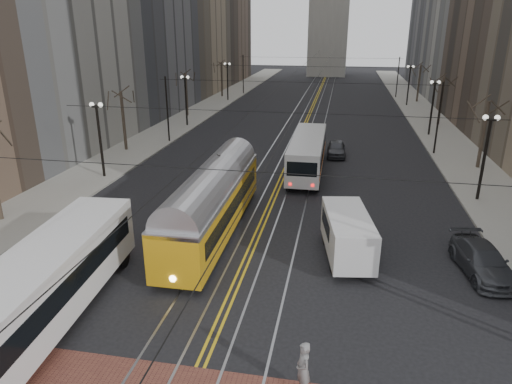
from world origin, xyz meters
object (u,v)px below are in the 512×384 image
at_px(transit_bus, 40,294).
at_px(cargo_van, 347,237).
at_px(sedan_parked, 482,260).
at_px(rear_bus, 308,155).
at_px(streetcar, 213,207).
at_px(pedestrian_b, 303,369).
at_px(sedan_grey, 336,148).

relative_size(transit_bus, cargo_van, 2.36).
bearing_deg(transit_bus, sedan_parked, 19.05).
bearing_deg(rear_bus, streetcar, -109.34).
height_order(transit_bus, sedan_parked, transit_bus).
bearing_deg(pedestrian_b, streetcar, -175.67).
bearing_deg(sedan_grey, streetcar, -111.59).
distance_m(streetcar, sedan_grey, 19.28).
bearing_deg(rear_bus, sedan_grey, 68.02).
bearing_deg(transit_bus, streetcar, 63.06).
height_order(streetcar, sedan_grey, streetcar).
distance_m(sedan_grey, pedestrian_b, 29.43).
xyz_separation_m(streetcar, rear_bus, (4.30, 12.56, -0.12)).
relative_size(streetcar, rear_bus, 1.20).
bearing_deg(sedan_parked, transit_bus, -165.01).
xyz_separation_m(cargo_van, sedan_grey, (-0.95, 19.77, -0.48)).
distance_m(rear_bus, cargo_van, 14.55).
xyz_separation_m(sedan_grey, pedestrian_b, (-0.40, -29.43, 0.27)).
distance_m(rear_bus, pedestrian_b, 23.93).
height_order(transit_bus, sedan_grey, transit_bus).
bearing_deg(sedan_grey, rear_bus, -113.41).
height_order(transit_bus, rear_bus, transit_bus).
bearing_deg(sedan_grey, pedestrian_b, -92.65).
height_order(rear_bus, cargo_van, rear_bus).
height_order(rear_bus, sedan_grey, rear_bus).
bearing_deg(sedan_parked, pedestrian_b, -138.29).
bearing_deg(pedestrian_b, rear_bus, 160.29).
distance_m(streetcar, cargo_van, 7.64).
relative_size(transit_bus, sedan_grey, 3.08).
distance_m(cargo_van, sedan_grey, 19.80).
distance_m(transit_bus, cargo_van, 14.14).
relative_size(transit_bus, sedan_parked, 2.64).
bearing_deg(streetcar, sedan_grey, 69.87).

